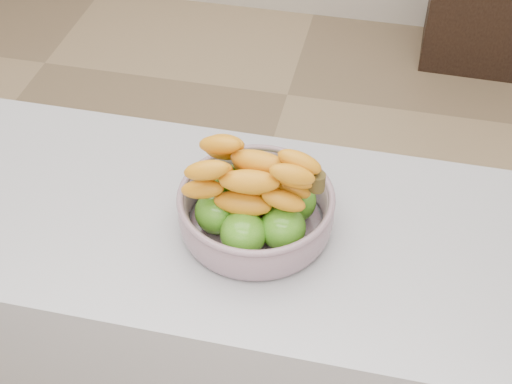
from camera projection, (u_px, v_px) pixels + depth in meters
ground at (221, 298)px, 2.49m from camera, size 4.00×4.00×0.00m
counter at (169, 332)px, 1.84m from camera, size 2.00×0.60×0.90m
fruit_bowl at (256, 205)px, 1.45m from camera, size 0.32×0.32×0.20m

